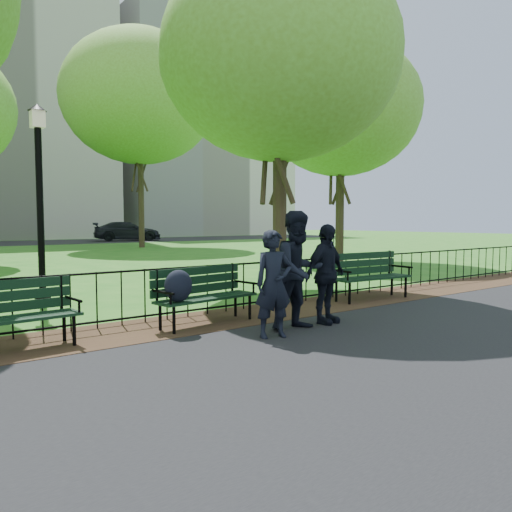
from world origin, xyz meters
TOP-DOWN VIEW (x-y plane):
  - ground at (0.00, 0.00)m, footprint 120.00×120.00m
  - dirt_strip at (0.00, 1.50)m, footprint 60.00×1.60m
  - iron_fence at (0.00, 2.00)m, footprint 24.06×0.06m
  - apartment_east at (26.00, 48.00)m, footprint 20.00×15.00m
  - park_bench_main at (-0.99, 1.18)m, footprint 1.85×0.79m
  - park_bench_left_a at (-3.60, 1.35)m, footprint 1.80×0.68m
  - park_bench_right_a at (3.46, 1.41)m, footprint 1.96×0.72m
  - lamppost at (-2.30, 4.80)m, footprint 0.35×0.35m
  - tree_near_e at (2.90, 3.70)m, footprint 5.70×5.70m
  - tree_mid_e at (10.35, 8.78)m, footprint 6.45×6.45m
  - tree_far_e at (8.31, 23.72)m, footprint 9.54×9.54m
  - person_left at (-0.37, -0.09)m, footprint 0.64×0.51m
  - person_mid at (0.28, 0.10)m, footprint 0.90×0.49m
  - person_right at (0.93, 0.17)m, footprint 1.01×0.56m
  - sedan_dark at (11.57, 33.85)m, footprint 5.82×3.69m

SIDE VIEW (x-z plane):
  - ground at x=0.00m, z-range 0.00..0.00m
  - dirt_strip at x=0.00m, z-range 0.01..0.02m
  - iron_fence at x=0.00m, z-range 0.00..1.00m
  - park_bench_left_a at x=-3.60m, z-range 0.07..1.07m
  - park_bench_right_a at x=3.46m, z-range 0.08..1.17m
  - park_bench_main at x=-0.99m, z-range 0.14..1.16m
  - person_left at x=-0.37m, z-range 0.01..1.56m
  - sedan_dark at x=11.57m, z-range 0.01..1.58m
  - person_right at x=0.93m, z-range 0.01..1.64m
  - person_mid at x=0.28m, z-range 0.01..1.84m
  - lamppost at x=-2.30m, z-range 0.18..4.12m
  - tree_near_e at x=2.90m, z-range 1.54..9.49m
  - tree_mid_e at x=10.35m, z-range 1.74..10.73m
  - tree_far_e at x=8.31m, z-range 2.59..15.89m
  - apartment_east at x=26.00m, z-range 0.00..24.00m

